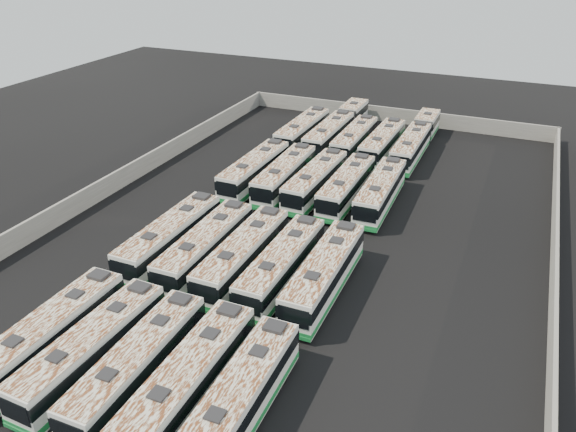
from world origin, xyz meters
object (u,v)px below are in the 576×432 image
object	(u,v)px
bus_midback_right	(346,186)
bus_front_center	(138,364)
bus_midfront_left	(206,247)
bus_front_left	(92,349)
bus_midback_far_right	(380,192)
bus_front_right	(188,381)
bus_midback_center	(315,181)
bus_back_center	(354,140)
bus_midfront_far_right	(324,274)
bus_midback_left	(285,175)
bus_midfront_far_left	(170,237)
bus_front_far_left	(50,335)
bus_front_far_right	(239,400)
bus_back_left	(337,128)
bus_back_right	(382,144)
bus_back_far_left	(303,131)
bus_midfront_center	(243,255)
bus_midfront_right	(282,265)
bus_back_far_right	(416,139)
bus_midback_far_left	(255,170)

from	to	relation	value
bus_midback_right	bus_front_center	bearing A→B (deg)	-96.48
bus_midfront_left	bus_midback_right	world-z (taller)	bus_midfront_left
bus_front_left	bus_midback_far_right	bearing A→B (deg)	72.21
bus_front_right	bus_midfront_left	distance (m)	15.86
bus_midback_far_right	bus_midback_center	bearing A→B (deg)	179.88
bus_back_center	bus_midfront_far_right	bearing A→B (deg)	-76.90
bus_front_center	bus_midback_left	bearing A→B (deg)	95.55
bus_front_center	bus_front_right	world-z (taller)	bus_front_right
bus_back_center	bus_midback_center	bearing A→B (deg)	-89.80
bus_midfront_left	bus_midfront_far_left	bearing A→B (deg)	176.23
bus_front_far_left	bus_midfront_left	distance (m)	14.53
bus_front_far_right	bus_midback_right	xyz separation A→B (m)	(-3.65, 30.98, 0.00)
bus_midback_right	bus_back_left	xyz separation A→B (m)	(-7.08, 17.70, 0.06)
bus_midfront_far_left	bus_front_far_left	bearing A→B (deg)	-89.58
bus_midback_center	bus_midback_far_right	distance (m)	7.13
bus_midback_center	bus_back_left	distance (m)	18.10
bus_midfront_far_right	bus_back_right	distance (m)	31.08
bus_midback_left	bus_back_right	distance (m)	15.83
bus_front_far_left	bus_midback_left	bearing A→B (deg)	83.33
bus_front_center	bus_midback_far_right	world-z (taller)	bus_midback_far_right
bus_front_far_left	bus_front_right	bearing A→B (deg)	-0.33
bus_front_center	bus_back_left	world-z (taller)	bus_back_left
bus_midback_left	bus_midback_center	size ratio (longest dim) A/B	1.01
bus_back_far_left	bus_back_left	distance (m)	5.04
bus_midfront_far_left	bus_midback_far_right	distance (m)	22.06
bus_midback_center	bus_front_far_left	bearing A→B (deg)	-101.80
bus_midfront_center	bus_midfront_right	size ratio (longest dim) A/B	1.02
bus_midback_right	bus_back_center	size ratio (longest dim) A/B	1.00
bus_midfront_center	bus_front_center	bearing A→B (deg)	-90.40
bus_front_left	bus_back_center	xyz separation A→B (m)	(3.64, 44.95, 0.00)
bus_front_center	bus_midfront_far_right	size ratio (longest dim) A/B	0.96
bus_front_far_right	bus_midback_far_right	xyz separation A→B (m)	(-0.02, 31.08, 0.02)
bus_front_left	bus_back_far_right	world-z (taller)	bus_front_left
bus_front_far_left	bus_front_far_right	size ratio (longest dim) A/B	1.01
bus_midfront_center	bus_midfront_far_right	bearing A→B (deg)	0.02
bus_front_center	bus_front_far_right	bearing A→B (deg)	-2.03
bus_back_far_right	bus_midfront_far_right	bearing A→B (deg)	-90.06
bus_midback_far_left	bus_back_center	distance (m)	15.89
bus_front_right	bus_midback_left	bearing A→B (deg)	102.88
bus_front_far_right	bus_midback_center	size ratio (longest dim) A/B	0.98
bus_front_center	bus_midfront_far_left	size ratio (longest dim) A/B	0.96
bus_front_far_right	bus_back_left	world-z (taller)	bus_back_left
bus_midfront_far_left	bus_midfront_left	bearing A→B (deg)	-2.65
bus_midfront_center	bus_back_center	size ratio (longest dim) A/B	1.04
bus_front_far_left	bus_midfront_far_left	world-z (taller)	bus_midfront_far_left
bus_midfront_far_left	bus_front_far_right	bearing A→B (deg)	-44.59
bus_front_center	bus_front_far_left	bearing A→B (deg)	179.06
bus_front_far_right	bus_midfront_far_right	world-z (taller)	bus_midfront_far_right
bus_midback_far_left	bus_midback_right	distance (m)	10.75
bus_front_left	bus_midback_left	distance (m)	30.91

